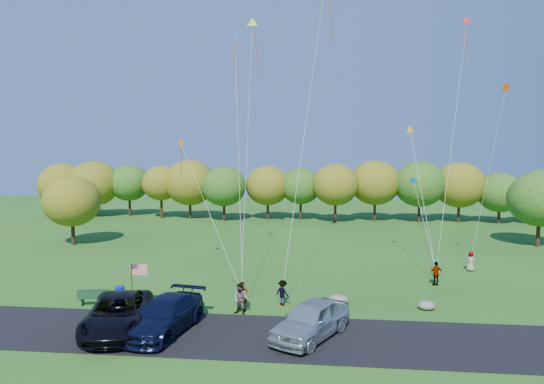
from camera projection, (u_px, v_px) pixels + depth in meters
The scene contains 17 objects.
ground at pixel (271, 311), 28.47m from camera, with size 140.00×140.00×0.00m, color #215718.
asphalt_lane at pixel (262, 336), 24.50m from camera, with size 44.00×6.00×0.06m, color black.
treeline at pixel (312, 188), 63.35m from camera, with size 76.03×27.44×8.08m.
minivan_dark at pixel (118, 313), 25.11m from camera, with size 3.02×6.54×1.82m, color black.
minivan_navy at pixel (165, 315), 24.94m from camera, with size 2.43×5.98×1.74m, color black.
minivan_silver at pixel (311, 320), 24.18m from camera, with size 2.16×5.38×1.83m, color #B4BAC0.
flyer_a at pixel (243, 297), 28.37m from camera, with size 0.64×0.42×1.75m, color #4C4C59.
flyer_b at pixel (241, 299), 27.79m from camera, with size 0.88×0.69×1.81m, color #4C4C59.
flyer_c at pixel (283, 293), 29.48m from camera, with size 1.00×0.58×1.55m, color #4C4C59.
flyer_d at pixel (436, 274), 33.83m from camera, with size 0.99×0.41×1.69m, color #4C4C59.
flyer_e at pixel (471, 261), 37.87m from camera, with size 0.77×0.50×1.58m, color #4C4C59.
park_bench at pixel (94, 297), 29.28m from camera, with size 1.93×0.66×1.08m.
trash_barrel at pixel (120, 293), 30.42m from camera, with size 0.61×0.61×0.91m, color #0C1ABB.
flag_assembly at pixel (137, 274), 28.88m from camera, with size 1.00×0.65×2.70m.
boulder_near at pixel (338, 300), 29.52m from camera, with size 1.27×0.99×0.63m, color #9E948A.
boulder_far at pixel (426, 305), 28.65m from camera, with size 1.02×0.85×0.53m, color gray.
kites_aloft at pixel (330, 29), 39.91m from camera, with size 24.25×10.47×18.16m.
Camera 1 is at (3.07, -27.62, 9.34)m, focal length 32.00 mm.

